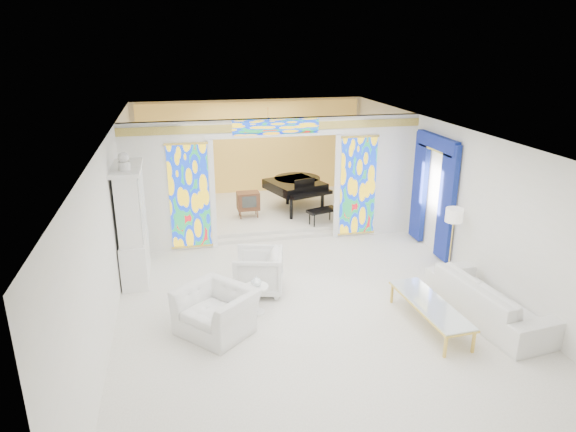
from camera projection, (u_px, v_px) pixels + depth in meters
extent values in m
plane|color=white|center=(294.00, 275.00, 10.80)|extent=(12.00, 12.00, 0.00)
cube|color=white|center=(295.00, 133.00, 9.82)|extent=(7.00, 12.00, 0.02)
cube|color=white|center=(251.00, 149.00, 15.85)|extent=(7.00, 0.02, 3.00)
cube|color=white|center=(442.00, 402.00, 4.77)|extent=(7.00, 0.02, 3.00)
cube|color=white|center=(113.00, 220.00, 9.59)|extent=(0.02, 12.00, 3.00)
cube|color=white|center=(453.00, 196.00, 11.02)|extent=(0.02, 12.00, 3.00)
cube|color=white|center=(168.00, 188.00, 11.64)|extent=(2.00, 0.18, 3.00)
cube|color=white|center=(375.00, 176.00, 12.67)|extent=(2.00, 0.18, 3.00)
cube|color=white|center=(275.00, 127.00, 11.73)|extent=(3.00, 0.18, 0.40)
cube|color=white|center=(213.00, 195.00, 11.82)|extent=(0.12, 0.06, 2.60)
cube|color=white|center=(337.00, 187.00, 12.43)|extent=(0.12, 0.06, 2.60)
cube|color=white|center=(276.00, 134.00, 11.69)|extent=(3.24, 0.06, 0.12)
cube|color=#D6BA50|center=(276.00, 127.00, 11.63)|extent=(7.00, 0.05, 0.18)
cube|color=gold|center=(189.00, 197.00, 11.70)|extent=(0.90, 0.04, 2.40)
cube|color=gold|center=(358.00, 186.00, 12.53)|extent=(0.90, 0.04, 2.40)
cube|color=gold|center=(276.00, 127.00, 11.62)|extent=(2.00, 0.04, 0.34)
cube|color=white|center=(262.00, 211.00, 14.55)|extent=(6.80, 3.80, 0.18)
cube|color=#EBB151|center=(251.00, 150.00, 15.74)|extent=(6.70, 0.10, 2.90)
cylinder|color=#DFBB4E|center=(268.00, 124.00, 13.70)|extent=(0.48, 0.48, 0.30)
cube|color=navy|center=(447.00, 203.00, 11.10)|extent=(0.12, 0.55, 2.60)
cube|color=navy|center=(420.00, 187.00, 12.30)|extent=(0.12, 0.55, 2.60)
cube|color=navy|center=(438.00, 142.00, 11.31)|extent=(0.14, 1.70, 0.30)
cube|color=#ECD453|center=(437.00, 150.00, 11.36)|extent=(0.12, 1.50, 0.06)
cube|color=white|center=(136.00, 257.00, 10.55)|extent=(0.50, 1.40, 0.90)
cube|color=white|center=(130.00, 204.00, 10.17)|extent=(0.44, 1.30, 1.40)
cube|color=white|center=(142.00, 203.00, 10.22)|extent=(0.01, 1.20, 1.30)
cube|color=white|center=(126.00, 168.00, 9.93)|extent=(0.56, 1.46, 0.08)
cylinder|color=white|center=(124.00, 166.00, 9.57)|extent=(0.22, 0.22, 0.16)
sphere|color=white|center=(123.00, 158.00, 9.52)|extent=(0.20, 0.20, 0.20)
imported|color=white|center=(216.00, 311.00, 8.59)|extent=(1.56, 1.57, 0.77)
imported|color=white|center=(258.00, 271.00, 9.97)|extent=(1.12, 1.10, 0.85)
imported|color=white|center=(489.00, 299.00, 9.02)|extent=(1.27, 2.61, 0.73)
cylinder|color=white|center=(256.00, 287.00, 9.13)|extent=(0.50, 0.50, 0.03)
cylinder|color=white|center=(257.00, 300.00, 9.22)|extent=(0.08, 0.08, 0.50)
cylinder|color=white|center=(257.00, 312.00, 9.30)|extent=(0.34, 0.34, 0.03)
imported|color=white|center=(256.00, 281.00, 9.09)|extent=(0.21, 0.21, 0.20)
cube|color=white|center=(430.00, 304.00, 8.76)|extent=(0.67, 1.95, 0.04)
cube|color=#DFBB4E|center=(430.00, 305.00, 8.76)|extent=(0.70, 1.99, 0.03)
cube|color=#DFBB4E|center=(445.00, 346.00, 7.93)|extent=(0.04, 0.04, 0.40)
cube|color=#DFBB4E|center=(473.00, 342.00, 8.06)|extent=(0.04, 0.04, 0.40)
cube|color=#DFBB4E|center=(392.00, 293.00, 9.60)|extent=(0.04, 0.04, 0.40)
cube|color=#DFBB4E|center=(416.00, 290.00, 9.73)|extent=(0.04, 0.04, 0.40)
cylinder|color=#DFBB4E|center=(448.00, 273.00, 10.88)|extent=(0.29, 0.29, 0.03)
cylinder|color=#DFBB4E|center=(451.00, 244.00, 10.67)|extent=(0.03, 0.03, 1.32)
cylinder|color=white|center=(454.00, 215.00, 10.46)|extent=(0.42, 0.42, 0.28)
cube|color=black|center=(295.00, 186.00, 14.17)|extent=(1.69, 1.75, 0.25)
cylinder|color=black|center=(297.00, 182.00, 14.56)|extent=(1.65, 1.65, 0.25)
cube|color=black|center=(311.00, 194.00, 13.52)|extent=(1.25, 0.64, 0.09)
cube|color=silver|center=(312.00, 194.00, 13.46)|extent=(1.10, 0.44, 0.03)
cube|color=black|center=(305.00, 183.00, 13.70)|extent=(0.61, 0.23, 0.23)
cube|color=black|center=(322.00, 210.00, 13.17)|extent=(0.87, 0.56, 0.07)
cylinder|color=black|center=(291.00, 209.00, 13.55)|extent=(0.11, 0.11, 0.56)
cylinder|color=black|center=(322.00, 203.00, 14.03)|extent=(0.11, 0.11, 0.56)
cylinder|color=black|center=(288.00, 195.00, 14.79)|extent=(0.11, 0.11, 0.56)
cube|color=brown|center=(248.00, 201.00, 13.66)|extent=(0.59, 0.40, 0.47)
cube|color=#333836|center=(249.00, 202.00, 13.47)|extent=(0.38, 0.02, 0.30)
cone|color=brown|center=(241.00, 215.00, 13.59)|extent=(0.03, 0.03, 0.21)
cone|color=brown|center=(258.00, 214.00, 13.69)|extent=(0.03, 0.03, 0.21)
cone|color=brown|center=(239.00, 212.00, 13.86)|extent=(0.03, 0.03, 0.21)
cone|color=brown|center=(256.00, 211.00, 13.95)|extent=(0.03, 0.03, 0.21)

